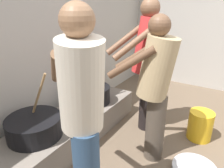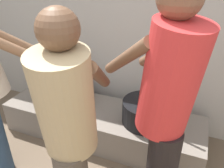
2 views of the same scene
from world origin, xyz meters
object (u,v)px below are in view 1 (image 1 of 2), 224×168
at_px(cook_in_tan_shirt, 155,84).
at_px(cook_in_cream_shirt, 83,109).
at_px(cooking_pot_main, 34,127).
at_px(cook_in_red_shirt, 147,60).
at_px(cooking_pot_secondary, 94,94).
at_px(bucket_yellow_plastic, 200,125).

xyz_separation_m(cook_in_tan_shirt, cook_in_cream_shirt, (-0.87, 0.19, 0.07)).
relative_size(cooking_pot_main, cook_in_cream_shirt, 0.41).
bearing_deg(cook_in_red_shirt, cooking_pot_main, 149.88).
relative_size(cooking_pot_main, cook_in_red_shirt, 0.40).
distance_m(cooking_pot_secondary, cook_in_tan_shirt, 1.04).
height_order(cooking_pot_main, cook_in_red_shirt, cook_in_red_shirt).
xyz_separation_m(cooking_pot_secondary, cook_in_cream_shirt, (-1.09, -0.74, 0.49)).
height_order(cooking_pot_main, cook_in_tan_shirt, cook_in_tan_shirt).
bearing_deg(cook_in_tan_shirt, cooking_pot_secondary, 76.41).
bearing_deg(cook_in_cream_shirt, cooking_pot_secondary, 33.98).
relative_size(cook_in_tan_shirt, bucket_yellow_plastic, 4.16).
xyz_separation_m(cook_in_tan_shirt, bucket_yellow_plastic, (0.63, -0.39, -0.68)).
xyz_separation_m(cooking_pot_secondary, cook_in_tan_shirt, (-0.22, -0.93, 0.42)).
bearing_deg(cooking_pot_secondary, cook_in_cream_shirt, -146.02).
height_order(cooking_pot_secondary, cook_in_cream_shirt, cook_in_cream_shirt).
distance_m(cook_in_tan_shirt, bucket_yellow_plastic, 1.00).
bearing_deg(cook_in_red_shirt, cooking_pot_secondary, 111.08).
relative_size(cooking_pot_main, bucket_yellow_plastic, 1.82).
bearing_deg(cook_in_red_shirt, cook_in_cream_shirt, -175.88).
bearing_deg(bucket_yellow_plastic, cook_in_tan_shirt, 147.87).
xyz_separation_m(cook_in_tan_shirt, cook_in_red_shirt, (0.47, 0.29, 0.09)).
bearing_deg(cook_in_cream_shirt, bucket_yellow_plastic, -21.46).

